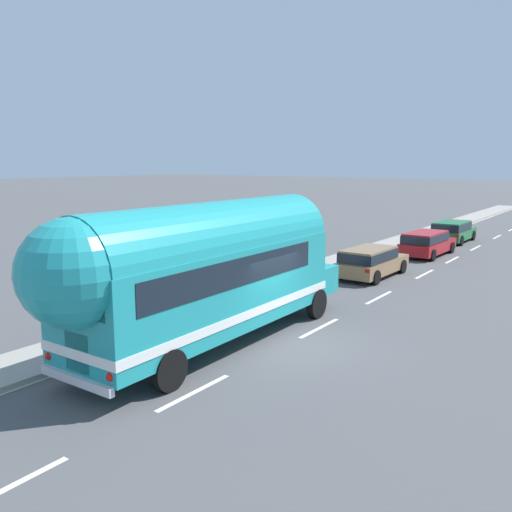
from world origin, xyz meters
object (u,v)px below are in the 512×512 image
object	(u,v)px
car_lead	(371,260)
car_third	(453,230)
car_second	(426,242)
painted_bus	(202,269)

from	to	relation	value
car_lead	car_third	size ratio (longest dim) A/B	1.02
car_lead	car_third	bearing A→B (deg)	90.27
car_second	car_lead	bearing A→B (deg)	-92.00
painted_bus	car_lead	distance (m)	11.72
painted_bus	car_second	size ratio (longest dim) A/B	2.49
painted_bus	car_second	bearing A→B (deg)	89.48
car_second	car_third	xyz separation A→B (m)	(-0.31, 6.17, 0.01)
painted_bus	car_third	xyz separation A→B (m)	(-0.14, 24.83, -1.51)
painted_bus	car_third	size ratio (longest dim) A/B	2.65
car_second	car_third	bearing A→B (deg)	92.85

